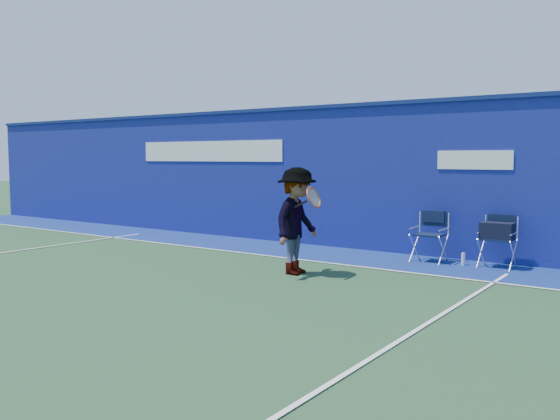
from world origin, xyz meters
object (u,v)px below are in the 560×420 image
Objects in this scene: directors_chair_left at (429,245)px; directors_chair_right at (497,246)px; tennis_player at (297,221)px; water_bottle at (463,259)px.

directors_chair_right is (1.20, 0.12, 0.08)m from directors_chair_left.
tennis_player is (-2.59, -2.50, 0.51)m from directors_chair_right.
directors_chair_left reaches higher than water_bottle.
directors_chair_left is at bearing 59.70° from tennis_player.
directors_chair_left is 0.53× the size of tennis_player.
directors_chair_left is 2.82m from tennis_player.
water_bottle is 3.22m from tennis_player.
directors_chair_left is at bearing -174.47° from directors_chair_right.
tennis_player reaches higher than water_bottle.
directors_chair_right is 0.52× the size of tennis_player.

